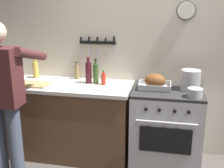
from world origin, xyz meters
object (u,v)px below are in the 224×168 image
Objects in this scene: saucepan at (195,93)px; person_cook at (3,95)px; stock_pot at (190,80)px; bottle_hot_sauce at (104,79)px; roasting_pan at (155,82)px; bottle_vinegar at (77,72)px; bottle_wine_red at (88,72)px; bottle_cooking_oil at (36,70)px; stove at (166,128)px; bottle_olive_oil at (96,73)px; cutting_board at (33,84)px.

person_cook is at bearing -165.72° from saucepan.
stock_pot reaches higher than bottle_hot_sauce.
saucepan is (0.03, -0.26, -0.06)m from stock_pot.
roasting_pan is at bearing 151.50° from saucepan.
bottle_wine_red is (0.19, -0.15, 0.04)m from bottle_vinegar.
person_cook is at bearing -130.13° from bottle_wine_red.
bottle_cooking_oil is at bearing 168.28° from saucepan.
bottle_vinegar is (0.53, 0.05, -0.02)m from bottle_cooking_oil.
stove is 4.12× the size of stock_pot.
bottle_olive_oil is at bearing -27.85° from bottle_vinegar.
cutting_board is 1.41× the size of bottle_cooking_oil.
cutting_board is 0.65m from bottle_wine_red.
stock_pot is at bearing -4.08° from bottle_cooking_oil.
saucepan is 1.80m from cutting_board.
roasting_pan is 0.79m from bottle_wine_red.
person_cook is at bearing -84.24° from bottle_cooking_oil.
cutting_board is at bearing -137.73° from bottle_vinegar.
roasting_pan is at bearing -173.81° from stock_pot.
person_cook reaches higher than roasting_pan.
saucepan is at bearing -15.13° from bottle_olive_oil.
bottle_cooking_oil reaches higher than stove.
stove is 0.54× the size of person_cook.
stove is at bearing -5.57° from bottle_wine_red.
bottle_olive_oil is (0.81, -0.10, 0.02)m from bottle_cooking_oil.
bottle_cooking_oil reaches higher than stock_pot.
bottle_cooking_oil is at bearing 171.78° from bottle_wine_red.
bottle_olive_oil is at bearing 178.13° from stock_pot.
bottle_hot_sauce reaches higher than saucepan.
bottle_wine_red reaches higher than bottle_hot_sauce.
bottle_hot_sauce is (0.79, 0.19, 0.06)m from cutting_board.
stove is 2.56× the size of roasting_pan.
saucepan is at bearing -83.33° from stock_pot.
person_cook reaches higher than saucepan.
bottle_wine_red is (-0.19, 0.03, 0.06)m from bottle_hot_sauce.
stock_pot is 1.00× the size of bottle_vinegar.
bottle_cooking_oil is 1.17× the size of bottle_vinegar.
saucepan is 0.49× the size of bottle_wine_red.
bottle_vinegar reaches higher than roasting_pan.
person_cook is (-1.56, -0.67, 0.50)m from stove.
saucepan is at bearing -17.90° from bottle_vinegar.
bottle_olive_oil reaches higher than roasting_pan.
bottle_vinegar is at bearing 167.66° from stove.
stock_pot is 1.37m from bottle_vinegar.
stock_pot is 0.61× the size of cutting_board.
bottle_vinegar is (-1.35, 0.18, -0.02)m from stock_pot.
bottle_cooking_oil is at bearing 173.02° from bottle_olive_oil.
person_cook is 1.10m from bottle_hot_sauce.
roasting_pan is 0.38m from stock_pot.
saucepan is at bearing -13.81° from bottle_wine_red.
stock_pot is at bearing -67.20° from person_cook.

